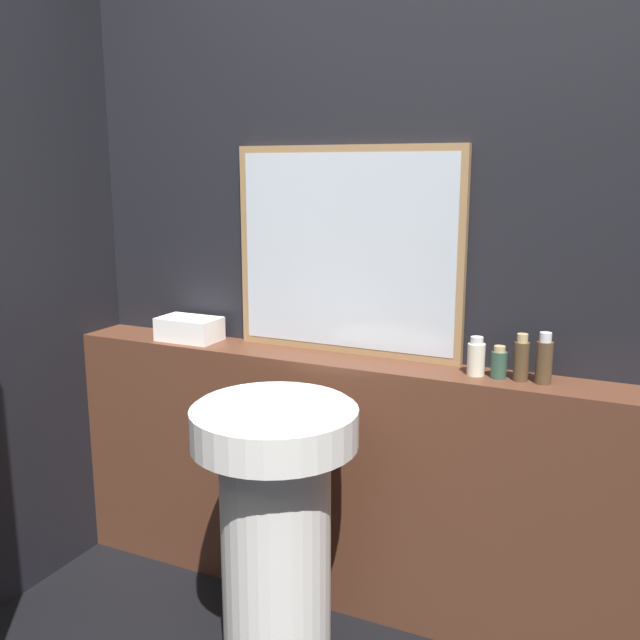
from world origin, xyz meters
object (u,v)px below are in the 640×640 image
at_px(shampoo_bottle, 476,358).
at_px(mirror, 347,252).
at_px(towel_stack, 189,329).
at_px(lotion_bottle, 521,359).
at_px(pedestal_sink, 276,519).
at_px(conditioner_bottle, 499,363).
at_px(body_wash_bottle, 544,360).

bearing_deg(shampoo_bottle, mirror, 169.95).
distance_m(towel_stack, lotion_bottle, 1.23).
height_order(pedestal_sink, conditioner_bottle, conditioner_bottle).
bearing_deg(conditioner_bottle, pedestal_sink, -143.34).
bearing_deg(towel_stack, shampoo_bottle, -0.00).
xyz_separation_m(pedestal_sink, lotion_bottle, (0.63, 0.42, 0.48)).
relative_size(towel_stack, shampoo_bottle, 1.85).
height_order(shampoo_bottle, conditioner_bottle, shampoo_bottle).
bearing_deg(body_wash_bottle, conditioner_bottle, -180.00).
height_order(mirror, towel_stack, mirror).
relative_size(pedestal_sink, conditioner_bottle, 8.41).
xyz_separation_m(towel_stack, body_wash_bottle, (1.30, 0.00, 0.03)).
bearing_deg(body_wash_bottle, lotion_bottle, -180.00).
bearing_deg(lotion_bottle, conditioner_bottle, 180.00).
relative_size(lotion_bottle, body_wash_bottle, 0.93).
distance_m(pedestal_sink, shampoo_bottle, 0.80).
bearing_deg(pedestal_sink, mirror, 88.77).
height_order(pedestal_sink, lotion_bottle, lotion_bottle).
bearing_deg(mirror, towel_stack, -172.01).
height_order(mirror, body_wash_bottle, mirror).
height_order(mirror, lotion_bottle, mirror).
bearing_deg(mirror, lotion_bottle, -7.84).
distance_m(pedestal_sink, towel_stack, 0.86).
xyz_separation_m(lotion_bottle, body_wash_bottle, (0.07, 0.00, 0.00)).
bearing_deg(lotion_bottle, mirror, 172.16).
xyz_separation_m(conditioner_bottle, lotion_bottle, (0.07, 0.00, 0.02)).
bearing_deg(pedestal_sink, towel_stack, 144.89).
bearing_deg(pedestal_sink, lotion_bottle, 33.65).
height_order(towel_stack, body_wash_bottle, body_wash_bottle).
relative_size(conditioner_bottle, lotion_bottle, 0.69).
height_order(pedestal_sink, towel_stack, towel_stack).
relative_size(mirror, towel_stack, 3.61).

